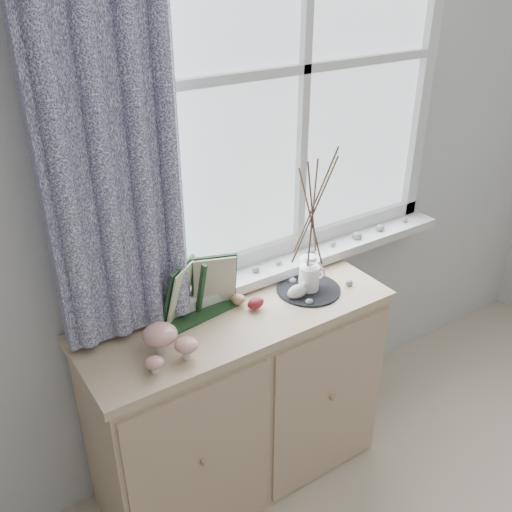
# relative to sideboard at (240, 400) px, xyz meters

# --- Properties ---
(sideboard) EXTENTS (1.20, 0.45, 0.85)m
(sideboard) POSITION_rel_sideboard_xyz_m (0.00, 0.00, 0.00)
(sideboard) COLOR #C7B38B
(sideboard) RESTS_ON ground
(botanical_book) EXTENTS (0.36, 0.18, 0.24)m
(botanical_book) POSITION_rel_sideboard_xyz_m (-0.12, 0.05, 0.54)
(botanical_book) COLOR #1D3D1F
(botanical_book) RESTS_ON sideboard
(toadstool_cluster) EXTENTS (0.19, 0.17, 0.11)m
(toadstool_cluster) POSITION_rel_sideboard_xyz_m (-0.33, -0.08, 0.49)
(toadstool_cluster) COLOR silver
(toadstool_cluster) RESTS_ON sideboard
(wooden_eggs) EXTENTS (0.13, 0.17, 0.07)m
(wooden_eggs) POSITION_rel_sideboard_xyz_m (0.03, 0.05, 0.45)
(wooden_eggs) COLOR tan
(wooden_eggs) RESTS_ON sideboard
(songbird_figurine) EXTENTS (0.12, 0.06, 0.06)m
(songbird_figurine) POSITION_rel_sideboard_xyz_m (0.25, -0.03, 0.46)
(songbird_figurine) COLOR beige
(songbird_figurine) RESTS_ON sideboard
(crocheted_doily) EXTENTS (0.25, 0.25, 0.01)m
(crocheted_doily) POSITION_rel_sideboard_xyz_m (0.32, -0.01, 0.43)
(crocheted_doily) COLOR black
(crocheted_doily) RESTS_ON sideboard
(twig_pitcher) EXTENTS (0.28, 0.28, 0.62)m
(twig_pitcher) POSITION_rel_sideboard_xyz_m (0.32, -0.01, 0.78)
(twig_pitcher) COLOR white
(twig_pitcher) RESTS_ON crocheted_doily
(sideboard_pebbles) EXTENTS (0.33, 0.23, 0.02)m
(sideboard_pebbles) POSITION_rel_sideboard_xyz_m (0.33, 0.01, 0.44)
(sideboard_pebbles) COLOR gray
(sideboard_pebbles) RESTS_ON sideboard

